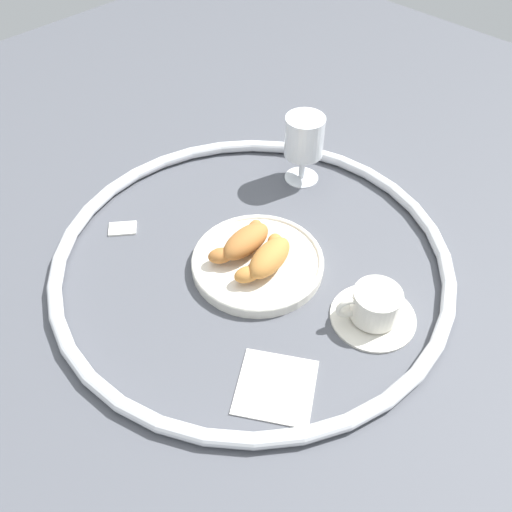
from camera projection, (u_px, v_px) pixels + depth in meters
name	position (u px, v px, depth m)	size (l,w,h in m)	color
ground_plane	(252.00, 263.00, 0.97)	(2.20, 2.20, 0.00)	#4C4F56
table_chrome_rim	(252.00, 258.00, 0.96)	(0.69, 0.69, 0.02)	silver
pastry_plate	(256.00, 263.00, 0.95)	(0.23, 0.23, 0.02)	silver
croissant_large	(267.00, 259.00, 0.92)	(0.13, 0.08, 0.04)	#BC7A38
croissant_small	(243.00, 243.00, 0.94)	(0.14, 0.06, 0.04)	#AD6B33
coffee_cup_near	(374.00, 308.00, 0.87)	(0.14, 0.14, 0.06)	silver
juice_glass_left	(304.00, 139.00, 1.06)	(0.08, 0.08, 0.14)	white
sugar_packet	(122.00, 228.00, 1.02)	(0.05, 0.03, 0.01)	white
folded_napkin	(276.00, 386.00, 0.80)	(0.11, 0.11, 0.01)	silver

